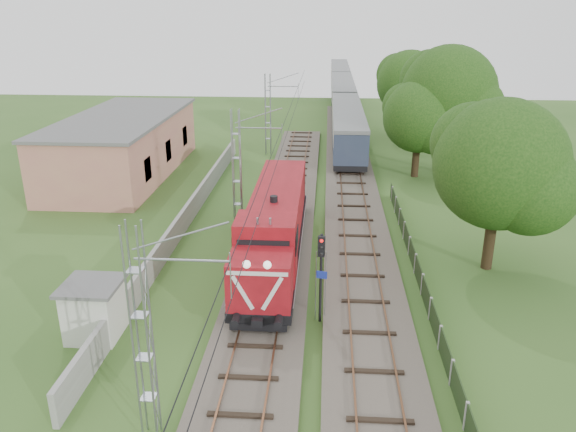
# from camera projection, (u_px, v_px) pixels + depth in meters

# --- Properties ---
(ground) EXTENTS (140.00, 140.00, 0.00)m
(ground) POSITION_uv_depth(u_px,v_px,m) (263.00, 319.00, 27.00)
(ground) COLOR #325620
(ground) RESTS_ON ground
(track_main) EXTENTS (4.20, 70.00, 0.45)m
(track_main) POSITION_uv_depth(u_px,v_px,m) (276.00, 255.00, 33.47)
(track_main) COLOR #6B6054
(track_main) RESTS_ON ground
(track_side) EXTENTS (4.20, 80.00, 0.45)m
(track_side) POSITION_uv_depth(u_px,v_px,m) (352.00, 190.00, 45.29)
(track_side) COLOR #6B6054
(track_side) RESTS_ON ground
(catenary) EXTENTS (3.31, 70.00, 8.00)m
(catenary) POSITION_uv_depth(u_px,v_px,m) (238.00, 169.00, 36.98)
(catenary) COLOR gray
(catenary) RESTS_ON ground
(boundary_wall) EXTENTS (0.25, 40.00, 1.50)m
(boundary_wall) POSITION_uv_depth(u_px,v_px,m) (188.00, 215.00, 38.37)
(boundary_wall) COLOR #9E9E99
(boundary_wall) RESTS_ON ground
(station_building) EXTENTS (8.40, 20.40, 5.22)m
(station_building) POSITION_uv_depth(u_px,v_px,m) (124.00, 145.00, 49.47)
(station_building) COLOR tan
(station_building) RESTS_ON ground
(fence) EXTENTS (0.12, 32.00, 1.20)m
(fence) POSITION_uv_depth(u_px,v_px,m) (422.00, 284.00, 29.07)
(fence) COLOR black
(fence) RESTS_ON ground
(locomotive) EXTENTS (3.00, 17.11, 4.35)m
(locomotive) POSITION_uv_depth(u_px,v_px,m) (275.00, 225.00, 32.40)
(locomotive) COLOR black
(locomotive) RESTS_ON ground
(coach_rake) EXTENTS (3.09, 68.98, 3.58)m
(coach_rake) POSITION_uv_depth(u_px,v_px,m) (343.00, 92.00, 80.15)
(coach_rake) COLOR black
(coach_rake) RESTS_ON ground
(signal_post) EXTENTS (0.49, 0.39, 4.50)m
(signal_post) POSITION_uv_depth(u_px,v_px,m) (321.00, 263.00, 25.65)
(signal_post) COLOR black
(signal_post) RESTS_ON ground
(relay_hut) EXTENTS (2.56, 2.56, 2.63)m
(relay_hut) POSITION_uv_depth(u_px,v_px,m) (94.00, 309.00, 25.23)
(relay_hut) COLOR silver
(relay_hut) RESTS_ON ground
(tree_a) EXTENTS (7.50, 7.15, 9.73)m
(tree_a) POSITION_uv_depth(u_px,v_px,m) (502.00, 166.00, 30.14)
(tree_a) COLOR #3A2917
(tree_a) RESTS_ON ground
(tree_b) EXTENTS (8.63, 8.22, 11.19)m
(tree_b) POSITION_uv_depth(u_px,v_px,m) (450.00, 94.00, 48.36)
(tree_b) COLOR #3A2917
(tree_b) RESTS_ON ground
(tree_c) EXTENTS (6.48, 6.17, 8.40)m
(tree_c) POSITION_uv_depth(u_px,v_px,m) (420.00, 117.00, 47.76)
(tree_c) COLOR #3A2917
(tree_c) RESTS_ON ground
(tree_d) EXTENTS (7.53, 7.17, 9.76)m
(tree_d) POSITION_uv_depth(u_px,v_px,m) (410.00, 84.00, 61.73)
(tree_d) COLOR #3A2917
(tree_d) RESTS_ON ground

